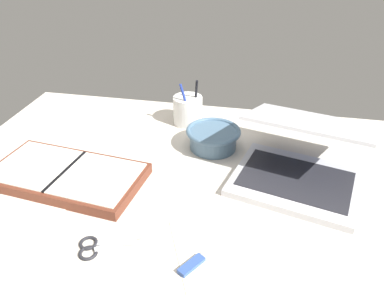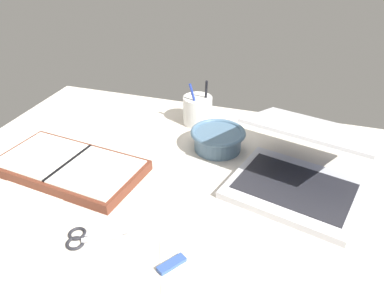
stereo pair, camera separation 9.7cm
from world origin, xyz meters
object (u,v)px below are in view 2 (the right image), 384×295
scissors (85,238)px  pen_cup (198,110)px  bowl (218,139)px  laptop (301,168)px  planner (69,167)px

scissors → pen_cup: bearing=59.6°
bowl → scissors: bowl is taller
laptop → pen_cup: laptop is taller
laptop → scissors: bearing=-127.2°
pen_cup → planner: (-24.32, -37.03, -3.18)cm
scissors → planner: bearing=106.6°
bowl → pen_cup: (-10.36, 13.74, 1.25)cm
laptop → pen_cup: 42.28cm
pen_cup → planner: 44.42cm
pen_cup → planner: pen_cup is taller
planner → scissors: (17.07, -20.45, -1.14)cm
laptop → scissors: size_ratio=2.90×
bowl → pen_cup: size_ratio=1.03×
bowl → planner: bowl is taller
pen_cup → planner: bearing=-123.3°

